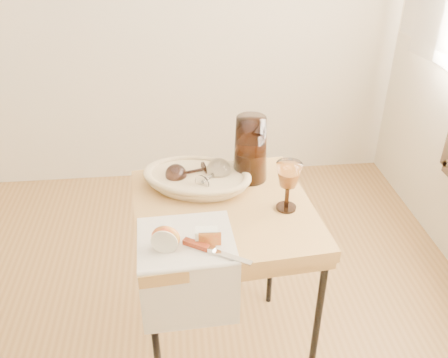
{
  "coord_description": "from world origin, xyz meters",
  "views": [
    {
      "loc": [
        0.42,
        -1.08,
        1.69
      ],
      "look_at": [
        0.56,
        0.24,
        0.88
      ],
      "focal_mm": 38.69,
      "sensor_mm": 36.0,
      "label": 1
    }
  ],
  "objects_px": {
    "goblet_lying_b": "(212,175)",
    "table_knife": "(214,250)",
    "bread_basket": "(197,180)",
    "pitcher": "(250,149)",
    "tea_towel": "(186,240)",
    "wine_goblet": "(288,186)",
    "goblet_lying_a": "(188,172)",
    "side_table": "(223,289)",
    "apple_half": "(166,238)"
  },
  "relations": [
    {
      "from": "wine_goblet",
      "to": "table_knife",
      "type": "height_order",
      "value": "wine_goblet"
    },
    {
      "from": "goblet_lying_b",
      "to": "table_knife",
      "type": "height_order",
      "value": "goblet_lying_b"
    },
    {
      "from": "tea_towel",
      "to": "goblet_lying_a",
      "type": "bearing_deg",
      "value": 83.48
    },
    {
      "from": "apple_half",
      "to": "table_knife",
      "type": "relative_size",
      "value": 0.4
    },
    {
      "from": "bread_basket",
      "to": "wine_goblet",
      "type": "height_order",
      "value": "wine_goblet"
    },
    {
      "from": "side_table",
      "to": "goblet_lying_b",
      "type": "xyz_separation_m",
      "value": [
        -0.03,
        0.12,
        0.44
      ]
    },
    {
      "from": "goblet_lying_a",
      "to": "pitcher",
      "type": "height_order",
      "value": "pitcher"
    },
    {
      "from": "tea_towel",
      "to": "table_knife",
      "type": "bearing_deg",
      "value": -44.2
    },
    {
      "from": "bread_basket",
      "to": "tea_towel",
      "type": "bearing_deg",
      "value": -81.77
    },
    {
      "from": "wine_goblet",
      "to": "pitcher",
      "type": "bearing_deg",
      "value": 113.6
    },
    {
      "from": "side_table",
      "to": "goblet_lying_a",
      "type": "distance_m",
      "value": 0.47
    },
    {
      "from": "side_table",
      "to": "wine_goblet",
      "type": "bearing_deg",
      "value": -9.61
    },
    {
      "from": "bread_basket",
      "to": "goblet_lying_a",
      "type": "relative_size",
      "value": 2.73
    },
    {
      "from": "tea_towel",
      "to": "wine_goblet",
      "type": "distance_m",
      "value": 0.38
    },
    {
      "from": "apple_half",
      "to": "bread_basket",
      "type": "bearing_deg",
      "value": 84.42
    },
    {
      "from": "goblet_lying_a",
      "to": "wine_goblet",
      "type": "bearing_deg",
      "value": 134.32
    },
    {
      "from": "side_table",
      "to": "goblet_lying_a",
      "type": "bearing_deg",
      "value": 126.33
    },
    {
      "from": "tea_towel",
      "to": "pitcher",
      "type": "xyz_separation_m",
      "value": [
        0.25,
        0.35,
        0.12
      ]
    },
    {
      "from": "goblet_lying_a",
      "to": "pitcher",
      "type": "relative_size",
      "value": 0.45
    },
    {
      "from": "goblet_lying_b",
      "to": "wine_goblet",
      "type": "distance_m",
      "value": 0.28
    },
    {
      "from": "tea_towel",
      "to": "bread_basket",
      "type": "relative_size",
      "value": 0.85
    },
    {
      "from": "bread_basket",
      "to": "pitcher",
      "type": "xyz_separation_m",
      "value": [
        0.2,
        0.04,
        0.09
      ]
    },
    {
      "from": "goblet_lying_b",
      "to": "pitcher",
      "type": "height_order",
      "value": "pitcher"
    },
    {
      "from": "tea_towel",
      "to": "apple_half",
      "type": "distance_m",
      "value": 0.08
    },
    {
      "from": "pitcher",
      "to": "wine_goblet",
      "type": "height_order",
      "value": "pitcher"
    },
    {
      "from": "tea_towel",
      "to": "bread_basket",
      "type": "bearing_deg",
      "value": 77.69
    },
    {
      "from": "pitcher",
      "to": "wine_goblet",
      "type": "relative_size",
      "value": 1.62
    },
    {
      "from": "side_table",
      "to": "bread_basket",
      "type": "xyz_separation_m",
      "value": [
        -0.08,
        0.14,
        0.41
      ]
    },
    {
      "from": "side_table",
      "to": "pitcher",
      "type": "distance_m",
      "value": 0.55
    },
    {
      "from": "bread_basket",
      "to": "pitcher",
      "type": "height_order",
      "value": "pitcher"
    },
    {
      "from": "side_table",
      "to": "pitcher",
      "type": "relative_size",
      "value": 2.69
    },
    {
      "from": "tea_towel",
      "to": "table_knife",
      "type": "xyz_separation_m",
      "value": [
        0.08,
        -0.07,
        0.01
      ]
    },
    {
      "from": "pitcher",
      "to": "wine_goblet",
      "type": "xyz_separation_m",
      "value": [
        0.09,
        -0.21,
        -0.03
      ]
    },
    {
      "from": "goblet_lying_b",
      "to": "goblet_lying_a",
      "type": "bearing_deg",
      "value": 104.55
    },
    {
      "from": "goblet_lying_b",
      "to": "table_knife",
      "type": "distance_m",
      "value": 0.36
    },
    {
      "from": "tea_towel",
      "to": "apple_half",
      "type": "height_order",
      "value": "apple_half"
    },
    {
      "from": "bread_basket",
      "to": "wine_goblet",
      "type": "distance_m",
      "value": 0.34
    },
    {
      "from": "goblet_lying_b",
      "to": "table_knife",
      "type": "bearing_deg",
      "value": -145.51
    },
    {
      "from": "tea_towel",
      "to": "goblet_lying_a",
      "type": "distance_m",
      "value": 0.33
    },
    {
      "from": "side_table",
      "to": "tea_towel",
      "type": "xyz_separation_m",
      "value": [
        -0.13,
        -0.17,
        0.38
      ]
    },
    {
      "from": "side_table",
      "to": "goblet_lying_b",
      "type": "bearing_deg",
      "value": 104.33
    },
    {
      "from": "side_table",
      "to": "bread_basket",
      "type": "bearing_deg",
      "value": 120.66
    },
    {
      "from": "bread_basket",
      "to": "goblet_lying_b",
      "type": "xyz_separation_m",
      "value": [
        0.05,
        -0.02,
        0.03
      ]
    },
    {
      "from": "side_table",
      "to": "tea_towel",
      "type": "relative_size",
      "value": 2.59
    },
    {
      "from": "wine_goblet",
      "to": "bread_basket",
      "type": "bearing_deg",
      "value": 149.3
    },
    {
      "from": "pitcher",
      "to": "goblet_lying_b",
      "type": "bearing_deg",
      "value": -134.21
    },
    {
      "from": "bread_basket",
      "to": "table_knife",
      "type": "bearing_deg",
      "value": -67.9
    },
    {
      "from": "table_knife",
      "to": "bread_basket",
      "type": "bearing_deg",
      "value": 126.98
    },
    {
      "from": "side_table",
      "to": "apple_half",
      "type": "distance_m",
      "value": 0.51
    },
    {
      "from": "side_table",
      "to": "goblet_lying_a",
      "type": "xyz_separation_m",
      "value": [
        -0.11,
        0.15,
        0.43
      ]
    }
  ]
}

